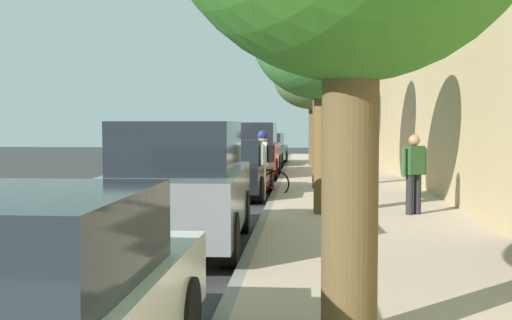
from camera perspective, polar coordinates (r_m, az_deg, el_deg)
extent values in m
plane|color=#2E2E2E|center=(17.64, -4.20, -3.22)|extent=(72.31, 72.31, 0.00)
cube|color=tan|center=(17.50, 8.44, -3.10)|extent=(4.04, 45.19, 0.12)
cube|color=gray|center=(17.47, 1.55, -3.08)|extent=(0.16, 45.19, 0.12)
cube|color=white|center=(14.01, -19.95, -5.06)|extent=(0.14, 2.20, 0.01)
cube|color=white|center=(17.89, -14.45, -3.21)|extent=(0.14, 2.20, 0.01)
cube|color=white|center=(21.89, -10.95, -2.02)|extent=(0.14, 2.20, 0.01)
cube|color=white|center=(25.95, -8.53, -1.19)|extent=(0.14, 2.20, 0.01)
cube|color=white|center=(30.06, -6.78, -0.59)|extent=(0.14, 2.20, 0.01)
cube|color=white|center=(34.18, -5.45, -0.13)|extent=(0.14, 2.20, 0.01)
cube|color=white|center=(38.32, -4.40, 0.23)|extent=(0.14, 2.20, 0.01)
cube|color=white|center=(17.60, -3.24, -3.22)|extent=(0.12, 45.19, 0.01)
cube|color=tan|center=(17.72, 15.87, 4.92)|extent=(0.50, 45.19, 5.08)
cube|color=black|center=(4.58, -19.70, -6.35)|extent=(1.56, 2.11, 0.60)
cylinder|color=black|center=(5.82, -6.31, -13.15)|extent=(0.22, 0.66, 0.66)
cube|color=slate|center=(10.54, -6.36, -3.29)|extent=(2.05, 4.76, 0.90)
cube|color=black|center=(10.48, -6.39, 1.22)|extent=(1.77, 3.15, 0.76)
cylinder|color=black|center=(11.94, -1.14, -4.45)|extent=(0.25, 0.77, 0.76)
cylinder|color=black|center=(12.16, -9.41, -4.35)|extent=(0.25, 0.77, 0.76)
cylinder|color=black|center=(9.06, -2.23, -6.89)|extent=(0.25, 0.77, 0.76)
cylinder|color=black|center=(9.36, -13.03, -6.65)|extent=(0.25, 0.77, 0.76)
cube|color=black|center=(17.75, -1.89, -1.23)|extent=(1.93, 4.47, 0.64)
cube|color=black|center=(17.71, -1.89, 0.77)|extent=(1.63, 2.16, 0.60)
cylinder|color=black|center=(19.02, 1.12, -1.75)|extent=(0.25, 0.67, 0.66)
cylinder|color=black|center=(19.24, -3.69, -1.70)|extent=(0.25, 0.67, 0.66)
cylinder|color=black|center=(16.32, 0.24, -2.57)|extent=(0.25, 0.67, 0.66)
cylinder|color=black|center=(16.57, -5.34, -2.50)|extent=(0.25, 0.67, 0.66)
cube|color=maroon|center=(24.21, -0.33, 0.37)|extent=(1.90, 4.70, 0.90)
cube|color=black|center=(24.19, -0.33, 2.34)|extent=(1.67, 3.10, 0.76)
cylinder|color=black|center=(25.64, 1.87, -0.37)|extent=(0.22, 0.76, 0.76)
cylinder|color=black|center=(25.76, -2.02, -0.35)|extent=(0.22, 0.76, 0.76)
cylinder|color=black|center=(22.73, 1.58, -0.82)|extent=(0.22, 0.76, 0.76)
cylinder|color=black|center=(22.88, -2.80, -0.80)|extent=(0.22, 0.76, 0.76)
cube|color=#1E512D|center=(30.30, 0.79, 0.60)|extent=(1.96, 4.48, 0.64)
cube|color=black|center=(30.28, 0.79, 1.77)|extent=(1.64, 2.17, 0.60)
cylinder|color=black|center=(31.60, 2.51, 0.21)|extent=(0.25, 0.67, 0.66)
cylinder|color=black|center=(31.76, -0.41, 0.23)|extent=(0.25, 0.67, 0.66)
cylinder|color=black|center=(28.89, 2.11, -0.07)|extent=(0.25, 0.67, 0.66)
cylinder|color=black|center=(29.06, -1.08, -0.05)|extent=(0.25, 0.67, 0.66)
torus|color=black|center=(17.44, -1.69, -2.09)|extent=(0.73, 0.14, 0.73)
torus|color=black|center=(17.50, 1.71, -2.07)|extent=(0.73, 0.14, 0.73)
cylinder|color=#A51414|center=(17.45, -0.41, -1.79)|extent=(0.65, 0.12, 0.54)
cylinder|color=#A51414|center=(17.47, 0.78, -1.81)|extent=(0.14, 0.05, 0.50)
cylinder|color=#A51414|center=(17.43, -0.24, -0.98)|extent=(0.73, 0.13, 0.05)
cylinder|color=#A51414|center=(17.50, 1.16, -2.34)|extent=(0.36, 0.08, 0.20)
cylinder|color=#A51414|center=(17.48, 1.33, -1.54)|extent=(0.27, 0.07, 0.35)
cylinder|color=#A51414|center=(17.43, -1.57, -1.52)|extent=(0.12, 0.05, 0.35)
cube|color=black|center=(17.45, 0.95, -0.87)|extent=(0.25, 0.13, 0.05)
cylinder|color=black|center=(17.41, -1.44, -0.76)|extent=(0.09, 0.46, 0.03)
cylinder|color=#C6B284|center=(17.10, 0.61, -1.96)|extent=(0.15, 0.15, 0.87)
cylinder|color=#C6B284|center=(16.90, 0.54, -2.02)|extent=(0.15, 0.15, 0.87)
cube|color=white|center=(16.95, 0.58, 0.50)|extent=(0.25, 0.39, 0.61)
cylinder|color=white|center=(17.21, 0.67, 0.44)|extent=(0.10, 0.10, 0.58)
cylinder|color=white|center=(16.69, 0.49, 0.35)|extent=(0.10, 0.10, 0.58)
sphere|color=#9A9A5D|center=(16.93, 0.58, 1.94)|extent=(0.24, 0.24, 0.24)
sphere|color=navy|center=(16.93, 0.58, 2.08)|extent=(0.27, 0.27, 0.27)
cube|color=black|center=(16.93, 1.25, 0.56)|extent=(0.19, 0.31, 0.44)
cylinder|color=brown|center=(5.54, 8.08, 0.18)|extent=(0.47, 0.47, 3.11)
cylinder|color=brown|center=(13.51, 5.75, 1.22)|extent=(0.37, 0.37, 2.76)
ellipsoid|color=#387533|center=(13.61, 5.80, 10.39)|extent=(2.87, 2.87, 2.49)
cylinder|color=brown|center=(18.90, 5.30, 2.45)|extent=(0.28, 0.28, 3.21)
ellipsoid|color=#3B6832|center=(19.00, 5.33, 9.28)|extent=(2.38, 2.38, 2.57)
cylinder|color=#4F3F22|center=(28.76, 4.90, 2.32)|extent=(0.36, 0.36, 2.83)
ellipsoid|color=#4B6335|center=(28.82, 4.92, 7.00)|extent=(3.40, 3.40, 2.66)
cylinder|color=black|center=(13.71, 13.05, -2.91)|extent=(0.15, 0.15, 0.81)
cylinder|color=black|center=(13.84, 13.68, -2.86)|extent=(0.15, 0.15, 0.81)
cube|color=#264C26|center=(13.72, 13.41, -0.01)|extent=(0.44, 0.39, 0.57)
cylinder|color=#264C26|center=(13.56, 12.57, -0.16)|extent=(0.10, 0.10, 0.55)
cylinder|color=#264C26|center=(13.90, 14.22, -0.11)|extent=(0.10, 0.10, 0.55)
sphere|color=#97734F|center=(13.71, 13.43, 1.66)|extent=(0.23, 0.23, 0.23)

